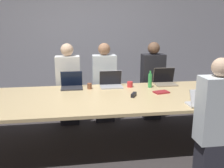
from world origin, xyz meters
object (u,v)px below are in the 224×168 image
Objects in this scene: cup_far_center at (130,84)px; cup_far_midleft at (90,86)px; person_far_center at (104,84)px; stapler at (134,95)px; bottle_far_right at (150,80)px; person_far_midleft at (69,86)px; laptop_far_right at (165,80)px; laptop_far_midleft at (72,83)px; person_far_right at (152,82)px; laptop_far_center at (111,82)px; person_near_right at (215,123)px; laptop_near_right at (203,101)px.

cup_far_center is 1.00× the size of cup_far_midleft.
cup_far_center is at bearing 1.69° from cup_far_midleft.
person_far_center is 9.10× the size of stapler.
person_far_midleft reaches higher than bottle_far_right.
laptop_far_right is 0.25× the size of person_far_midleft.
laptop_far_right is 2.30× the size of stapler.
stapler is (0.85, -0.59, -0.05)m from laptop_far_midleft.
person_far_center is 15.69× the size of cup_far_center.
person_far_midleft is 15.71× the size of cup_far_midleft.
laptop_far_midleft is (-1.43, -0.41, 0.13)m from person_far_right.
stapler is (0.58, -0.49, -0.02)m from cup_far_midleft.
laptop_far_center is at bearing -0.88° from laptop_far_midleft.
laptop_far_right is at bearing 70.52° from stapler.
laptop_far_right reaches higher than bottle_far_right.
person_far_center is (-0.66, 0.55, -0.17)m from bottle_far_right.
person_near_right is at bearing -65.00° from cup_far_center.
cup_far_center is at bearing -65.00° from person_near_right.
person_far_center is 1.83m from laptop_near_right.
person_far_center is at bearing -61.88° from person_near_right.
laptop_far_right reaches higher than cup_far_center.
person_far_midleft is (-0.06, 0.37, -0.13)m from laptop_far_midleft.
person_far_center reaches higher than stapler.
person_far_midleft is at bearing -41.48° from laptop_near_right.
laptop_far_midleft is 1.04m from stapler.
bottle_far_right is 0.79× the size of laptop_far_midleft.
cup_far_midleft is at bearing -37.05° from laptop_near_right.
bottle_far_right is 2.99× the size of cup_far_midleft.
laptop_far_midleft reaches higher than laptop_far_center.
cup_far_center is at bearing -53.79° from person_far_center.
person_near_right is at bearing -86.10° from person_far_right.
person_near_right is (1.00, -1.87, -0.01)m from person_far_center.
laptop_far_center is at bearing 14.09° from cup_far_midleft.
bottle_far_right is at bearing 78.85° from stapler.
cup_far_midleft is (-0.94, 0.05, -0.07)m from bottle_far_right.
stapler is at bearing -120.25° from person_far_right.
laptop_far_midleft is (-1.56, 1.47, 0.14)m from person_near_right.
person_near_right is 2.45m from person_far_midleft.
person_far_midleft is (-1.58, 0.36, -0.13)m from laptop_far_right.
person_far_right is at bearing 87.97° from stapler.
person_near_right reaches higher than laptop_near_right.
laptop_near_right is at bearing -41.48° from person_far_midleft.
person_far_midleft reaches higher than laptop_far_midleft.
cup_far_center is at bearing -12.86° from laptop_far_center.
person_far_center is 1.01× the size of person_near_right.
bottle_far_right is 1.74× the size of stapler.
person_near_right reaches higher than laptop_far_midleft.
laptop_far_center is 3.98× the size of cup_far_midleft.
person_far_center is at bearing 134.69° from stapler.
person_far_center is at bearing 97.73° from laptop_far_center.
laptop_far_center is 0.25× the size of person_far_center.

